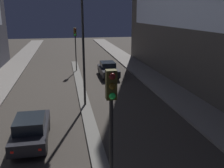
{
  "coord_description": "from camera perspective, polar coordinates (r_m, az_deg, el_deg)",
  "views": [
    {
      "loc": [
        -1.33,
        -3.96,
        6.6
      ],
      "look_at": [
        2.73,
        17.01,
        0.5
      ],
      "focal_mm": 40.0,
      "sensor_mm": 36.0,
      "label": 1
    }
  ],
  "objects": [
    {
      "name": "car_right_lane",
      "position": [
        26.78,
        -0.89,
        3.37
      ],
      "size": [
        1.74,
        4.38,
        1.53
      ],
      "color": "black",
      "rests_on": "ground"
    },
    {
      "name": "street_lamp",
      "position": [
        17.35,
        -6.7,
        12.55
      ],
      "size": [
        0.47,
        0.47,
        8.49
      ],
      "color": "black",
      "rests_on": "median_strip"
    },
    {
      "name": "traffic_light_mid",
      "position": [
        28.89,
        -8.38,
        9.99
      ],
      "size": [
        0.32,
        0.42,
        4.86
      ],
      "color": "black",
      "rests_on": "median_strip"
    },
    {
      "name": "median_strip",
      "position": [
        20.79,
        -6.74,
        -2.49
      ],
      "size": [
        0.76,
        29.46,
        0.14
      ],
      "color": "#56544F",
      "rests_on": "ground"
    },
    {
      "name": "traffic_light_near",
      "position": [
        7.66,
        -0.15,
        -6.36
      ],
      "size": [
        0.32,
        0.42,
        4.86
      ],
      "color": "black",
      "rests_on": "median_strip"
    },
    {
      "name": "car_left_lane",
      "position": [
        13.91,
        -18.0,
        -9.76
      ],
      "size": [
        1.71,
        4.25,
        1.49
      ],
      "color": "black",
      "rests_on": "ground"
    }
  ]
}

